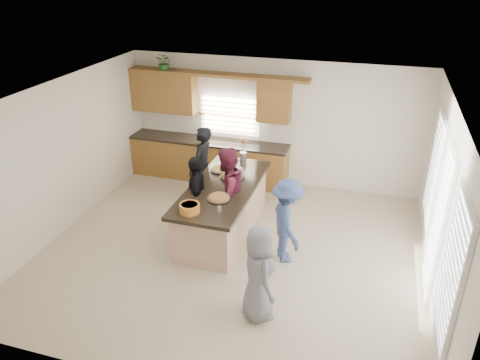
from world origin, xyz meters
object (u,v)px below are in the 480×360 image
(island, at_px, (223,210))
(salad_bowl, at_px, (190,208))
(woman_right_front, at_px, (259,273))
(woman_right_back, at_px, (287,221))
(woman_left_back, at_px, (203,167))
(woman_left_mid, at_px, (226,193))
(woman_left_front, at_px, (197,196))

(island, relative_size, salad_bowl, 8.13)
(island, bearing_deg, woman_right_front, -58.82)
(island, distance_m, woman_right_back, 1.45)
(woman_left_back, xyz_separation_m, woman_right_back, (2.06, -1.48, -0.09))
(woman_left_mid, relative_size, woman_right_back, 1.15)
(woman_left_back, relative_size, woman_left_mid, 0.98)
(woman_left_back, height_order, woman_right_front, woman_left_back)
(island, distance_m, woman_left_mid, 0.43)
(woman_left_back, bearing_deg, woman_right_back, 58.14)
(woman_left_back, height_order, woman_right_back, woman_left_back)
(woman_left_front, height_order, woman_right_front, woman_left_front)
(salad_bowl, xyz_separation_m, woman_left_mid, (0.30, 0.98, -0.17))
(salad_bowl, bearing_deg, woman_left_back, 105.25)
(woman_left_front, bearing_deg, salad_bowl, -3.52)
(salad_bowl, bearing_deg, woman_left_mid, 72.83)
(island, bearing_deg, woman_right_back, -21.86)
(island, relative_size, woman_left_front, 1.75)
(woman_left_back, xyz_separation_m, woman_left_mid, (0.85, -1.01, 0.02))
(salad_bowl, height_order, woman_left_mid, woman_left_mid)
(woman_left_back, height_order, woman_left_mid, woman_left_mid)
(woman_left_mid, bearing_deg, woman_left_back, -117.58)
(island, height_order, woman_right_front, woman_right_front)
(woman_left_back, distance_m, woman_right_back, 2.54)
(woman_right_front, bearing_deg, woman_left_back, -0.23)
(island, bearing_deg, woman_left_mid, -34.74)
(island, distance_m, salad_bowl, 1.22)
(woman_right_back, height_order, woman_right_front, woman_right_back)
(woman_left_front, relative_size, woman_right_front, 1.06)
(woman_left_front, bearing_deg, woman_left_back, 177.31)
(woman_right_front, bearing_deg, island, -2.75)
(woman_left_mid, height_order, woman_left_front, woman_left_mid)
(woman_right_back, bearing_deg, woman_right_front, 148.89)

